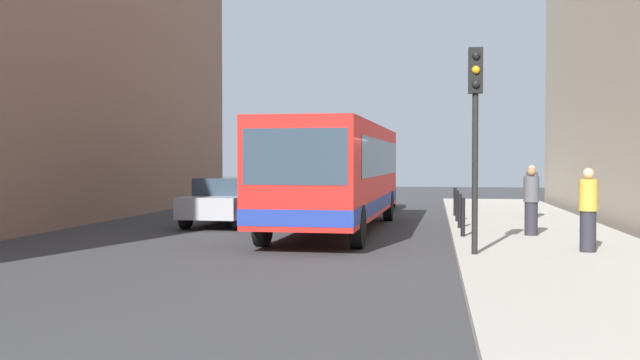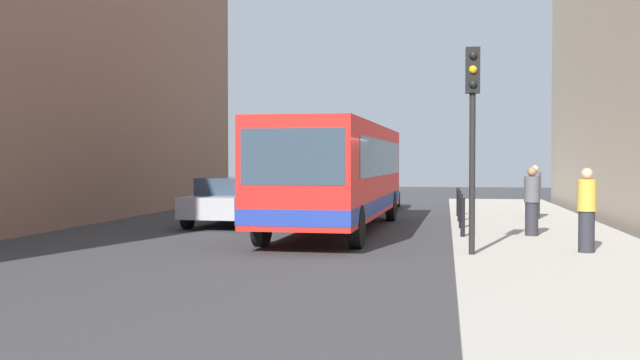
{
  "view_description": "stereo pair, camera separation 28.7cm",
  "coord_description": "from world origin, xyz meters",
  "px_view_note": "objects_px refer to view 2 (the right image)",
  "views": [
    {
      "loc": [
        2.75,
        -16.38,
        2.02
      ],
      "look_at": [
        -0.16,
        2.23,
        1.52
      ],
      "focal_mm": 41.15,
      "sensor_mm": 36.0,
      "label": 1
    },
    {
      "loc": [
        3.03,
        -16.34,
        2.02
      ],
      "look_at": [
        -0.16,
        2.23,
        1.52
      ],
      "focal_mm": 41.15,
      "sensor_mm": 36.0,
      "label": 2
    }
  ],
  "objects_px": {
    "bollard_mid": "(461,211)",
    "bollard_far": "(459,206)",
    "pedestrian_mid_sidewalk": "(532,202)",
    "car_behind_bus": "(376,190)",
    "car_beside_bus": "(232,200)",
    "pedestrian_near_signal": "(587,210)",
    "bus": "(338,171)",
    "traffic_light": "(473,111)",
    "bollard_farthest": "(458,202)",
    "bollard_near": "(463,217)",
    "pedestrian_far_sidewalk": "(535,192)"
  },
  "relations": [
    {
      "from": "bollard_farthest",
      "to": "bollard_mid",
      "type": "bearing_deg",
      "value": -90.0
    },
    {
      "from": "traffic_light",
      "to": "bollard_mid",
      "type": "height_order",
      "value": "traffic_light"
    },
    {
      "from": "bollard_mid",
      "to": "bollard_far",
      "type": "xyz_separation_m",
      "value": [
        0.0,
        2.26,
        0.0
      ]
    },
    {
      "from": "pedestrian_near_signal",
      "to": "bollard_farthest",
      "type": "bearing_deg",
      "value": 179.89
    },
    {
      "from": "pedestrian_near_signal",
      "to": "pedestrian_far_sidewalk",
      "type": "relative_size",
      "value": 1.0
    },
    {
      "from": "bollard_mid",
      "to": "pedestrian_near_signal",
      "type": "distance_m",
      "value": 5.54
    },
    {
      "from": "bus",
      "to": "pedestrian_mid_sidewalk",
      "type": "distance_m",
      "value": 5.53
    },
    {
      "from": "bollard_mid",
      "to": "pedestrian_mid_sidewalk",
      "type": "distance_m",
      "value": 2.46
    },
    {
      "from": "car_beside_bus",
      "to": "bollard_far",
      "type": "bearing_deg",
      "value": -170.7
    },
    {
      "from": "bollard_far",
      "to": "pedestrian_far_sidewalk",
      "type": "relative_size",
      "value": 0.55
    },
    {
      "from": "bollard_far",
      "to": "pedestrian_near_signal",
      "type": "distance_m",
      "value": 7.64
    },
    {
      "from": "bollard_farthest",
      "to": "pedestrian_mid_sidewalk",
      "type": "distance_m",
      "value": 6.5
    },
    {
      "from": "car_behind_bus",
      "to": "bollard_mid",
      "type": "height_order",
      "value": "car_behind_bus"
    },
    {
      "from": "bus",
      "to": "bollard_farthest",
      "type": "bearing_deg",
      "value": -126.66
    },
    {
      "from": "pedestrian_mid_sidewalk",
      "to": "car_behind_bus",
      "type": "bearing_deg",
      "value": 110.73
    },
    {
      "from": "car_beside_bus",
      "to": "pedestrian_mid_sidewalk",
      "type": "distance_m",
      "value": 9.31
    },
    {
      "from": "bollard_near",
      "to": "bollard_far",
      "type": "xyz_separation_m",
      "value": [
        0.0,
        4.53,
        0.0
      ]
    },
    {
      "from": "bollard_near",
      "to": "pedestrian_mid_sidewalk",
      "type": "bearing_deg",
      "value": 17.2
    },
    {
      "from": "bollard_near",
      "to": "pedestrian_far_sidewalk",
      "type": "xyz_separation_m",
      "value": [
        2.41,
        6.04,
        0.38
      ]
    },
    {
      "from": "bollard_far",
      "to": "bollard_farthest",
      "type": "height_order",
      "value": "same"
    },
    {
      "from": "traffic_light",
      "to": "pedestrian_near_signal",
      "type": "relative_size",
      "value": 2.39
    },
    {
      "from": "car_beside_bus",
      "to": "bollard_far",
      "type": "height_order",
      "value": "car_beside_bus"
    },
    {
      "from": "traffic_light",
      "to": "bollard_mid",
      "type": "xyz_separation_m",
      "value": [
        -0.1,
        5.71,
        -2.38
      ]
    },
    {
      "from": "car_beside_bus",
      "to": "pedestrian_mid_sidewalk",
      "type": "bearing_deg",
      "value": 162.79
    },
    {
      "from": "bus",
      "to": "traffic_light",
      "type": "relative_size",
      "value": 2.7
    },
    {
      "from": "car_beside_bus",
      "to": "bus",
      "type": "bearing_deg",
      "value": 162.15
    },
    {
      "from": "bollard_far",
      "to": "pedestrian_mid_sidewalk",
      "type": "bearing_deg",
      "value": -67.08
    },
    {
      "from": "car_behind_bus",
      "to": "bollard_near",
      "type": "height_order",
      "value": "car_behind_bus"
    },
    {
      "from": "bollard_near",
      "to": "bollard_mid",
      "type": "xyz_separation_m",
      "value": [
        0.0,
        2.26,
        0.0
      ]
    },
    {
      "from": "bollard_farthest",
      "to": "pedestrian_mid_sidewalk",
      "type": "relative_size",
      "value": 0.56
    },
    {
      "from": "pedestrian_far_sidewalk",
      "to": "bollard_near",
      "type": "bearing_deg",
      "value": -167.96
    },
    {
      "from": "bus",
      "to": "pedestrian_far_sidewalk",
      "type": "bearing_deg",
      "value": -146.67
    },
    {
      "from": "bollard_near",
      "to": "bollard_mid",
      "type": "relative_size",
      "value": 1.0
    },
    {
      "from": "bollard_mid",
      "to": "pedestrian_far_sidewalk",
      "type": "xyz_separation_m",
      "value": [
        2.41,
        3.78,
        0.38
      ]
    },
    {
      "from": "bollard_near",
      "to": "bollard_far",
      "type": "height_order",
      "value": "same"
    },
    {
      "from": "bollard_far",
      "to": "pedestrian_far_sidewalk",
      "type": "distance_m",
      "value": 2.87
    },
    {
      "from": "bollard_mid",
      "to": "bollard_farthest",
      "type": "relative_size",
      "value": 1.0
    },
    {
      "from": "car_beside_bus",
      "to": "pedestrian_near_signal",
      "type": "xyz_separation_m",
      "value": [
        9.42,
        -6.53,
        0.22
      ]
    },
    {
      "from": "bollard_farthest",
      "to": "car_behind_bus",
      "type": "bearing_deg",
      "value": 122.15
    },
    {
      "from": "car_beside_bus",
      "to": "pedestrian_far_sidewalk",
      "type": "distance_m",
      "value": 9.68
    },
    {
      "from": "pedestrian_mid_sidewalk",
      "to": "pedestrian_far_sidewalk",
      "type": "bearing_deg",
      "value": 79.97
    },
    {
      "from": "bollard_farthest",
      "to": "pedestrian_mid_sidewalk",
      "type": "xyz_separation_m",
      "value": [
        1.69,
        -6.27,
        0.37
      ]
    },
    {
      "from": "pedestrian_far_sidewalk",
      "to": "car_behind_bus",
      "type": "bearing_deg",
      "value": 77.49
    },
    {
      "from": "bus",
      "to": "bollard_farthest",
      "type": "relative_size",
      "value": 11.67
    },
    {
      "from": "bollard_near",
      "to": "pedestrian_near_signal",
      "type": "bearing_deg",
      "value": -48.39
    },
    {
      "from": "bollard_far",
      "to": "pedestrian_near_signal",
      "type": "relative_size",
      "value": 0.55
    },
    {
      "from": "bollard_mid",
      "to": "bollard_farthest",
      "type": "distance_m",
      "value": 4.53
    },
    {
      "from": "pedestrian_near_signal",
      "to": "bollard_near",
      "type": "bearing_deg",
      "value": -152.71
    },
    {
      "from": "car_behind_bus",
      "to": "bollard_far",
      "type": "height_order",
      "value": "car_behind_bus"
    },
    {
      "from": "traffic_light",
      "to": "pedestrian_mid_sidewalk",
      "type": "relative_size",
      "value": 2.41
    }
  ]
}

